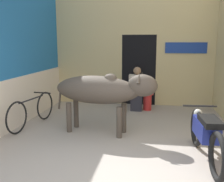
# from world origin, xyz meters

# --- Properties ---
(wall_left_shopfront) EXTENTS (0.25, 4.67, 3.94)m
(wall_left_shopfront) POSITION_xyz_m (-2.43, 2.32, 1.91)
(wall_left_shopfront) COLOR #236BAD
(wall_left_shopfront) RESTS_ON ground_plane
(wall_back_with_doorway) EXTENTS (4.69, 0.93, 3.94)m
(wall_back_with_doorway) POSITION_xyz_m (0.06, 4.90, 1.68)
(wall_back_with_doorway) COLOR #D1BC84
(wall_back_with_doorway) RESTS_ON ground_plane
(cow) EXTENTS (2.19, 0.88, 1.32)m
(cow) POSITION_xyz_m (-0.38, 1.97, 0.91)
(cow) COLOR #4C4238
(cow) RESTS_ON ground_plane
(motorcycle_near) EXTENTS (0.58, 1.92, 0.79)m
(motorcycle_near) POSITION_xyz_m (1.48, 0.95, 0.45)
(motorcycle_near) COLOR black
(motorcycle_near) RESTS_ON ground_plane
(bicycle) EXTENTS (0.44, 1.76, 0.69)m
(bicycle) POSITION_xyz_m (-2.04, 2.18, 0.35)
(bicycle) COLOR black
(bicycle) RESTS_ON ground_plane
(shopkeeper_seated) EXTENTS (0.44, 0.34, 1.20)m
(shopkeeper_seated) POSITION_xyz_m (0.18, 3.97, 0.64)
(shopkeeper_seated) COLOR #282833
(shopkeeper_seated) RESTS_ON ground_plane
(plastic_stool) EXTENTS (0.32, 0.32, 0.48)m
(plastic_stool) POSITION_xyz_m (0.48, 4.02, 0.25)
(plastic_stool) COLOR red
(plastic_stool) RESTS_ON ground_plane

